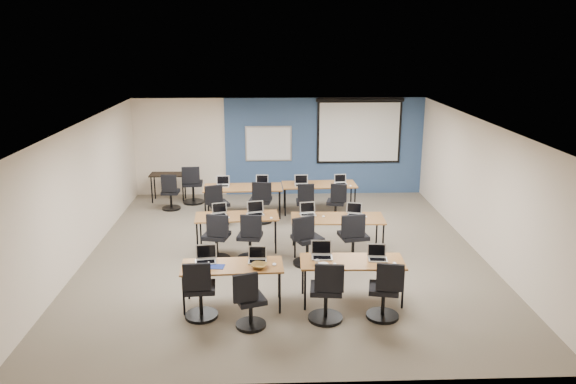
{
  "coord_description": "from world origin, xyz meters",
  "views": [
    {
      "loc": [
        -0.33,
        -10.83,
        4.36
      ],
      "look_at": [
        0.09,
        0.4,
        1.19
      ],
      "focal_mm": 35.0,
      "sensor_mm": 36.0,
      "label": 1
    }
  ],
  "objects_px": {
    "training_table_front_right": "(352,263)",
    "task_chair_7": "(353,242)",
    "task_chair_1": "(249,305)",
    "laptop_6": "(308,212)",
    "whiteboard": "(269,144)",
    "task_chair_2": "(327,296)",
    "spare_chair_a": "(193,188)",
    "training_table_back_right": "(319,186)",
    "task_chair_0": "(200,295)",
    "laptop_1": "(257,258)",
    "task_chair_4": "(217,241)",
    "laptop_10": "(301,183)",
    "spare_chair_b": "(170,195)",
    "laptop_3": "(377,256)",
    "task_chair_6": "(306,244)",
    "projector_screen": "(359,128)",
    "laptop_0": "(206,258)",
    "task_chair_10": "(305,205)",
    "task_chair_11": "(336,205)",
    "laptop_2": "(322,253)",
    "training_table_front_left": "(232,268)",
    "task_chair_3": "(385,295)",
    "laptop_8": "(223,184)",
    "task_chair_5": "(250,241)",
    "laptop_7": "(355,212)",
    "laptop_5": "(255,211)",
    "training_table_mid_right": "(337,220)",
    "task_chair_8": "(217,208)",
    "task_chair_9": "(261,205)",
    "training_table_back_left": "(243,189)",
    "laptop_4": "(219,212)",
    "laptop_11": "(341,182)",
    "training_table_mid_left": "(237,218)"
  },
  "relations": [
    {
      "from": "task_chair_7",
      "to": "training_table_back_left",
      "type": "bearing_deg",
      "value": 115.29
    },
    {
      "from": "training_table_back_left",
      "to": "task_chair_1",
      "type": "distance_m",
      "value": 5.62
    },
    {
      "from": "training_table_front_right",
      "to": "task_chair_10",
      "type": "height_order",
      "value": "task_chair_10"
    },
    {
      "from": "projector_screen",
      "to": "spare_chair_a",
      "type": "bearing_deg",
      "value": -169.97
    },
    {
      "from": "laptop_7",
      "to": "task_chair_3",
      "type": "bearing_deg",
      "value": -73.34
    },
    {
      "from": "training_table_front_left",
      "to": "task_chair_4",
      "type": "xyz_separation_m",
      "value": [
        -0.42,
        1.93,
        -0.26
      ]
    },
    {
      "from": "laptop_2",
      "to": "whiteboard",
      "type": "bearing_deg",
      "value": 100.39
    },
    {
      "from": "training_table_back_right",
      "to": "task_chair_4",
      "type": "bearing_deg",
      "value": -128.37
    },
    {
      "from": "laptop_1",
      "to": "task_chair_9",
      "type": "bearing_deg",
      "value": 91.45
    },
    {
      "from": "laptop_3",
      "to": "task_chair_8",
      "type": "bearing_deg",
      "value": 132.88
    },
    {
      "from": "laptop_8",
      "to": "spare_chair_b",
      "type": "xyz_separation_m",
      "value": [
        -1.38,
        0.41,
        -0.4
      ]
    },
    {
      "from": "task_chair_11",
      "to": "laptop_2",
      "type": "bearing_deg",
      "value": -87.59
    },
    {
      "from": "training_table_back_right",
      "to": "task_chair_6",
      "type": "xyz_separation_m",
      "value": [
        -0.55,
        -3.41,
        -0.25
      ]
    },
    {
      "from": "laptop_5",
      "to": "spare_chair_b",
      "type": "bearing_deg",
      "value": 115.46
    },
    {
      "from": "task_chair_4",
      "to": "laptop_11",
      "type": "height_order",
      "value": "task_chair_4"
    },
    {
      "from": "task_chair_3",
      "to": "spare_chair_b",
      "type": "xyz_separation_m",
      "value": [
        -4.32,
        5.92,
        -0.02
      ]
    },
    {
      "from": "whiteboard",
      "to": "task_chair_7",
      "type": "xyz_separation_m",
      "value": [
        1.63,
        -5.01,
        -1.01
      ]
    },
    {
      "from": "laptop_1",
      "to": "task_chair_2",
      "type": "xyz_separation_m",
      "value": [
        1.08,
        -0.72,
        -0.36
      ]
    },
    {
      "from": "laptop_5",
      "to": "laptop_11",
      "type": "xyz_separation_m",
      "value": [
        2.1,
        2.41,
        -0.01
      ]
    },
    {
      "from": "task_chair_0",
      "to": "task_chair_2",
      "type": "height_order",
      "value": "task_chair_2"
    },
    {
      "from": "task_chair_1",
      "to": "laptop_6",
      "type": "xyz_separation_m",
      "value": [
        1.13,
        3.36,
        0.4
      ]
    },
    {
      "from": "training_table_front_right",
      "to": "task_chair_7",
      "type": "height_order",
      "value": "task_chair_7"
    },
    {
      "from": "laptop_1",
      "to": "task_chair_4",
      "type": "xyz_separation_m",
      "value": [
        -0.83,
        1.77,
        -0.37
      ]
    },
    {
      "from": "training_table_mid_left",
      "to": "laptop_3",
      "type": "bearing_deg",
      "value": -47.82
    },
    {
      "from": "training_table_mid_right",
      "to": "laptop_4",
      "type": "relative_size",
      "value": 6.15
    },
    {
      "from": "training_table_mid_right",
      "to": "laptop_7",
      "type": "height_order",
      "value": "laptop_7"
    },
    {
      "from": "laptop_1",
      "to": "laptop_11",
      "type": "bearing_deg",
      "value": 69.38
    },
    {
      "from": "laptop_4",
      "to": "spare_chair_b",
      "type": "height_order",
      "value": "laptop_4"
    },
    {
      "from": "projector_screen",
      "to": "spare_chair_b",
      "type": "relative_size",
      "value": 2.49
    },
    {
      "from": "training_table_back_right",
      "to": "task_chair_0",
      "type": "height_order",
      "value": "task_chair_0"
    },
    {
      "from": "task_chair_0",
      "to": "laptop_3",
      "type": "height_order",
      "value": "task_chair_0"
    },
    {
      "from": "laptop_3",
      "to": "task_chair_3",
      "type": "height_order",
      "value": "task_chair_3"
    },
    {
      "from": "task_chair_1",
      "to": "task_chair_8",
      "type": "xyz_separation_m",
      "value": [
        -0.9,
        4.93,
        0.02
      ]
    },
    {
      "from": "laptop_6",
      "to": "training_table_mid_right",
      "type": "bearing_deg",
      "value": -30.08
    },
    {
      "from": "laptop_0",
      "to": "task_chair_10",
      "type": "relative_size",
      "value": 0.36
    },
    {
      "from": "projector_screen",
      "to": "spare_chair_a",
      "type": "distance_m",
      "value": 4.82
    },
    {
      "from": "task_chair_6",
      "to": "task_chair_9",
      "type": "bearing_deg",
      "value": 84.2
    },
    {
      "from": "task_chair_2",
      "to": "spare_chair_a",
      "type": "height_order",
      "value": "spare_chair_a"
    },
    {
      "from": "task_chair_5",
      "to": "task_chair_11",
      "type": "distance_m",
      "value": 3.13
    },
    {
      "from": "task_chair_2",
      "to": "task_chair_5",
      "type": "height_order",
      "value": "task_chair_2"
    },
    {
      "from": "laptop_10",
      "to": "spare_chair_b",
      "type": "xyz_separation_m",
      "value": [
        -3.33,
        0.42,
        -0.4
      ]
    },
    {
      "from": "projector_screen",
      "to": "task_chair_10",
      "type": "distance_m",
      "value": 3.25
    },
    {
      "from": "laptop_1",
      "to": "task_chair_5",
      "type": "xyz_separation_m",
      "value": [
        -0.17,
        1.79,
        -0.38
      ]
    },
    {
      "from": "laptop_6",
      "to": "spare_chair_b",
      "type": "distance_m",
      "value": 4.34
    },
    {
      "from": "spare_chair_b",
      "to": "whiteboard",
      "type": "bearing_deg",
      "value": 30.34
    },
    {
      "from": "projector_screen",
      "to": "laptop_0",
      "type": "bearing_deg",
      "value": -118.59
    },
    {
      "from": "projector_screen",
      "to": "task_chair_2",
      "type": "height_order",
      "value": "projector_screen"
    },
    {
      "from": "laptop_0",
      "to": "task_chair_4",
      "type": "xyz_separation_m",
      "value": [
        0.02,
        1.75,
        -0.37
      ]
    },
    {
      "from": "training_table_front_left",
      "to": "spare_chair_b",
      "type": "relative_size",
      "value": 1.72
    },
    {
      "from": "task_chair_0",
      "to": "task_chair_8",
      "type": "xyz_separation_m",
      "value": [
        -0.11,
        4.61,
        -0.01
      ]
    }
  ]
}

